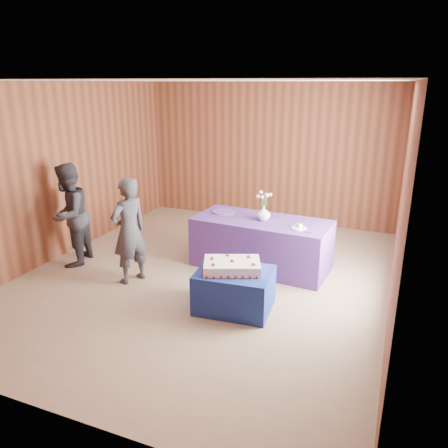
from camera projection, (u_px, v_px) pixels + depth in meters
The scene contains 13 objects.
ground at pixel (206, 276), 6.34m from camera, with size 6.00×6.00×0.00m, color gray.
room_shell at pixel (204, 152), 5.78m from camera, with size 5.04×6.04×2.72m.
cake_table at pixel (234, 290), 5.36m from camera, with size 0.90×0.70×0.50m, color navy.
serving_table at pixel (261, 243), 6.55m from camera, with size 2.00×0.90×0.75m, color #5C3084.
sheet_cake at pixel (232, 266), 5.29m from camera, with size 0.83×0.70×0.16m.
vase at pixel (263, 213), 6.39m from camera, with size 0.20×0.20×0.21m, color silver.
flower_spray at pixel (264, 196), 6.30m from camera, with size 0.24×0.24×0.19m.
platter at pixel (224, 212), 6.79m from camera, with size 0.35×0.35×0.02m, color #5F4B96.
plate at pixel (299, 228), 6.05m from camera, with size 0.21×0.21×0.01m, color white.
cake_slice at pixel (299, 225), 6.04m from camera, with size 0.09×0.08×0.08m.
knife at pixel (301, 232), 5.91m from camera, with size 0.26×0.02×0.00m, color #BCBCC1.
guest_left at pixel (129, 231), 5.97m from camera, with size 0.54×0.36×1.49m, color #383842.
guest_right at pixel (69, 215), 6.55m from camera, with size 0.76×0.59×1.56m, color #302F38.
Camera 1 is at (2.43, -5.27, 2.68)m, focal length 35.00 mm.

